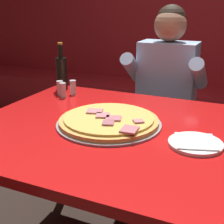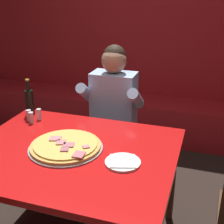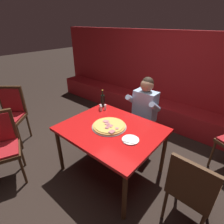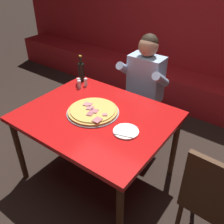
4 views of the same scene
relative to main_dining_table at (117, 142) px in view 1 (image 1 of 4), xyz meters
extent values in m
cube|color=#A3191E|center=(0.00, 2.18, 0.26)|extent=(6.80, 0.16, 1.90)
cube|color=#A3191E|center=(0.00, 1.86, -0.46)|extent=(6.46, 0.48, 0.46)
cylinder|color=#422816|center=(-0.59, 0.47, -0.33)|extent=(0.06, 0.06, 0.73)
cube|color=red|center=(0.00, 0.00, 0.05)|extent=(1.31, 1.06, 0.04)
cylinder|color=#9E9EA3|center=(-0.04, 0.01, 0.08)|extent=(0.47, 0.47, 0.01)
cylinder|color=gold|center=(-0.04, 0.01, 0.09)|extent=(0.45, 0.45, 0.02)
cylinder|color=#E0B251|center=(-0.04, 0.01, 0.11)|extent=(0.40, 0.40, 0.01)
cube|color=#C6757A|center=(0.10, 0.00, 0.12)|extent=(0.06, 0.06, 0.01)
cube|color=#B76670|center=(0.10, -0.10, 0.12)|extent=(0.07, 0.08, 0.01)
cube|color=#C6757A|center=(-0.07, 0.01, 0.12)|extent=(0.08, 0.08, 0.01)
cube|color=#B76670|center=(-0.01, -0.01, 0.12)|extent=(0.08, 0.08, 0.01)
cube|color=#A85B66|center=(-0.01, -0.07, 0.12)|extent=(0.06, 0.07, 0.01)
cube|color=#C6757A|center=(-0.13, 0.04, 0.12)|extent=(0.09, 0.08, 0.01)
cylinder|color=white|center=(0.35, -0.05, 0.08)|extent=(0.21, 0.21, 0.01)
cube|color=white|center=(0.35, -0.05, 0.09)|extent=(0.19, 0.19, 0.01)
cylinder|color=black|center=(-0.56, 0.43, 0.17)|extent=(0.07, 0.07, 0.20)
cylinder|color=black|center=(-0.56, 0.43, 0.31)|extent=(0.03, 0.03, 0.08)
cylinder|color=#B29933|center=(-0.56, 0.43, 0.36)|extent=(0.03, 0.03, 0.01)
cylinder|color=silver|center=(-0.44, 0.36, 0.11)|extent=(0.04, 0.04, 0.07)
cylinder|color=#B23323|center=(-0.44, 0.36, 0.10)|extent=(0.03, 0.03, 0.04)
cylinder|color=silver|center=(-0.44, 0.36, 0.15)|extent=(0.04, 0.04, 0.01)
cylinder|color=silver|center=(-0.46, 0.29, 0.11)|extent=(0.04, 0.04, 0.07)
cylinder|color=silver|center=(-0.46, 0.29, 0.10)|extent=(0.03, 0.03, 0.04)
cylinder|color=silver|center=(-0.46, 0.29, 0.15)|extent=(0.04, 0.04, 0.01)
cylinder|color=silver|center=(-0.50, 0.32, 0.11)|extent=(0.04, 0.04, 0.07)
cylinder|color=#516B33|center=(-0.50, 0.32, 0.10)|extent=(0.03, 0.03, 0.04)
cylinder|color=silver|center=(-0.50, 0.32, 0.15)|extent=(0.04, 0.04, 0.01)
ellipsoid|color=black|center=(-0.10, 0.58, -0.65)|extent=(0.11, 0.24, 0.09)
ellipsoid|color=black|center=(0.10, 0.58, -0.65)|extent=(0.11, 0.24, 0.09)
cylinder|color=#282833|center=(-0.10, 0.58, -0.46)|extent=(0.11, 0.11, 0.43)
cylinder|color=#282833|center=(0.10, 0.58, -0.46)|extent=(0.11, 0.11, 0.43)
cube|color=#282833|center=(0.00, 0.68, -0.18)|extent=(0.34, 0.40, 0.12)
cube|color=#9EBCE0|center=(0.00, 0.88, 0.09)|extent=(0.38, 0.22, 0.52)
cylinder|color=#9EBCE0|center=(-0.22, 0.80, 0.17)|extent=(0.09, 0.30, 0.25)
cylinder|color=#9EBCE0|center=(0.22, 0.80, 0.17)|extent=(0.09, 0.30, 0.25)
sphere|color=tan|center=(0.00, 0.88, 0.45)|extent=(0.21, 0.21, 0.21)
sphere|color=#2D2319|center=(0.00, 0.89, 0.49)|extent=(0.19, 0.19, 0.19)
camera|label=1|loc=(0.50, -1.18, 0.60)|focal=50.00mm
camera|label=2|loc=(0.78, -1.56, 1.04)|focal=50.00mm
camera|label=3|loc=(1.29, -1.50, 1.36)|focal=28.00mm
camera|label=4|loc=(1.20, -1.39, 1.31)|focal=40.00mm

